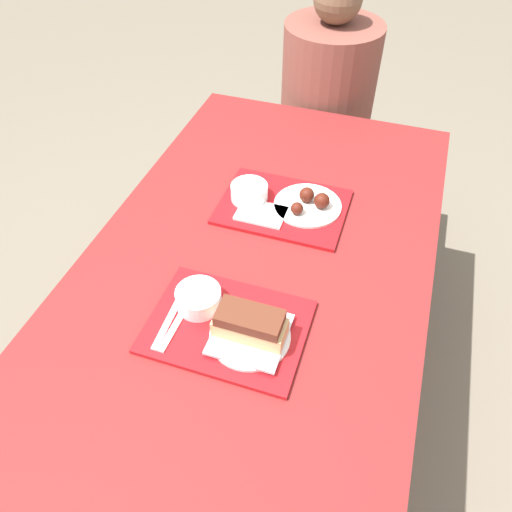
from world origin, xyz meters
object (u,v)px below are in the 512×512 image
Objects in this scene: brisket_sandwich_plate at (250,328)px; wings_plate_far at (309,203)px; bowl_coleslaw_near at (199,298)px; tray_near at (227,326)px; tray_far at (283,207)px; person_seated_across at (328,85)px; bowl_coleslaw_far at (249,191)px.

brisket_sandwich_plate reaches higher than wings_plate_far.
bowl_coleslaw_near is 0.55× the size of wings_plate_far.
tray_near is 3.36× the size of bowl_coleslaw_near.
tray_far is 0.45m from bowl_coleslaw_near.
brisket_sandwich_plate reaches higher than tray_far.
tray_far is 1.97× the size of brisket_sandwich_plate.
bowl_coleslaw_near is at bearing 161.04° from brisket_sandwich_plate.
bowl_coleslaw_near is 1.27m from person_seated_across.
person_seated_across is (0.05, 1.27, -0.04)m from bowl_coleslaw_near.
tray_far is 0.52× the size of person_seated_across.
tray_far is 3.36× the size of bowl_coleslaw_far.
tray_far is 1.85× the size of wings_plate_far.
wings_plate_far is at bearing 5.82° from bowl_coleslaw_far.
bowl_coleslaw_near is at bearing -101.64° from tray_far.
tray_near is at bearing -99.03° from wings_plate_far.
person_seated_across is at bearing 92.93° from tray_far.
brisket_sandwich_plate is (0.15, -0.05, 0.01)m from bowl_coleslaw_near.
wings_plate_far is (0.17, 0.46, -0.01)m from bowl_coleslaw_near.
wings_plate_far is (0.01, 0.51, -0.02)m from brisket_sandwich_plate.
tray_far is 0.11m from bowl_coleslaw_far.
brisket_sandwich_plate is 1.33m from person_seated_across.
person_seated_across is at bearing 98.35° from wings_plate_far.
wings_plate_far is at bearing 12.65° from tray_far.
tray_near is 0.10m from bowl_coleslaw_near.
person_seated_across reaches higher than bowl_coleslaw_far.
wings_plate_far reaches higher than bowl_coleslaw_near.
bowl_coleslaw_far is at bearing -174.18° from wings_plate_far.
brisket_sandwich_plate is 0.94× the size of wings_plate_far.
person_seated_across is (-0.04, 0.83, -0.01)m from tray_far.
bowl_coleslaw_near is 0.59× the size of brisket_sandwich_plate.
brisket_sandwich_plate is (0.06, -0.49, 0.04)m from tray_far.
person_seated_across is (0.07, 0.83, -0.04)m from bowl_coleslaw_far.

